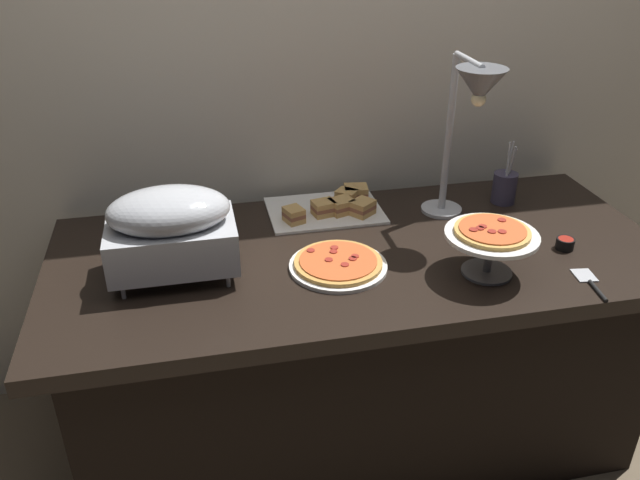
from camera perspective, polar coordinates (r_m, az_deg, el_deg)
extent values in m
plane|color=brown|center=(2.45, 3.07, -16.57)|extent=(8.00, 8.00, 0.00)
cube|color=beige|center=(2.28, 0.52, 14.99)|extent=(4.40, 0.04, 2.40)
cube|color=black|center=(2.00, 3.61, -1.52)|extent=(1.90, 0.84, 0.05)
cube|color=black|center=(2.21, 3.31, -10.07)|extent=(1.75, 0.74, 0.71)
cylinder|color=#B7BABF|center=(1.82, -17.12, -4.43)|extent=(0.01, 0.01, 0.04)
cylinder|color=#B7BABF|center=(1.81, -8.17, -3.55)|extent=(0.01, 0.01, 0.04)
cylinder|color=#B7BABF|center=(1.98, -16.84, -1.53)|extent=(0.01, 0.01, 0.04)
cylinder|color=#B7BABF|center=(1.97, -8.65, -0.70)|extent=(0.01, 0.01, 0.04)
cube|color=#B7BABF|center=(1.85, -12.98, -0.29)|extent=(0.36, 0.24, 0.13)
ellipsoid|color=#B7BABF|center=(1.81, -13.33, 2.57)|extent=(0.34, 0.22, 0.12)
cylinder|color=#B7BABF|center=(2.26, 10.74, 2.71)|extent=(0.14, 0.14, 0.01)
cylinder|color=#B7BABF|center=(2.16, 11.38, 9.12)|extent=(0.02, 0.02, 0.52)
cylinder|color=#B7BABF|center=(2.01, 13.13, 15.29)|extent=(0.02, 0.18, 0.02)
cone|color=#595B60|center=(1.94, 14.07, 13.20)|extent=(0.15, 0.15, 0.10)
sphere|color=#F9EAB2|center=(1.95, 13.93, 12.07)|extent=(0.04, 0.04, 0.04)
cylinder|color=white|center=(1.89, 1.62, -2.34)|extent=(0.29, 0.29, 0.01)
cylinder|color=#C68E42|center=(1.88, 1.63, -2.02)|extent=(0.26, 0.26, 0.01)
cylinder|color=#C65628|center=(1.88, 1.63, -1.81)|extent=(0.23, 0.23, 0.00)
cylinder|color=maroon|center=(1.93, 1.29, -0.68)|extent=(0.02, 0.02, 0.00)
cylinder|color=maroon|center=(1.87, 0.78, -1.77)|extent=(0.02, 0.02, 0.00)
cylinder|color=maroon|center=(1.89, 3.14, -1.46)|extent=(0.02, 0.02, 0.00)
cylinder|color=maroon|center=(1.91, 1.22, -1.04)|extent=(0.02, 0.02, 0.00)
cylinder|color=maroon|center=(1.92, -0.82, -0.94)|extent=(0.02, 0.02, 0.00)
cylinder|color=maroon|center=(1.85, 2.23, -2.21)|extent=(0.02, 0.02, 0.00)
cylinder|color=maroon|center=(1.88, 2.92, -1.67)|extent=(0.02, 0.02, 0.00)
cylinder|color=#595B60|center=(1.90, 14.79, -1.32)|extent=(0.02, 0.02, 0.12)
cylinder|color=#595B60|center=(1.92, 14.59, -2.74)|extent=(0.15, 0.15, 0.01)
cylinder|color=white|center=(1.87, 15.03, 0.40)|extent=(0.27, 0.27, 0.01)
cylinder|color=gold|center=(1.86, 15.08, 0.73)|extent=(0.21, 0.21, 0.01)
cylinder|color=#C65628|center=(1.86, 15.11, 0.95)|extent=(0.19, 0.19, 0.00)
cylinder|color=maroon|center=(1.91, 15.88, 1.72)|extent=(0.02, 0.02, 0.00)
cylinder|color=maroon|center=(1.86, 14.28, 1.17)|extent=(0.02, 0.02, 0.00)
cylinder|color=maroon|center=(1.85, 14.04, 1.02)|extent=(0.02, 0.02, 0.00)
cylinder|color=maroon|center=(1.83, 13.50, 0.90)|extent=(0.02, 0.02, 0.00)
cylinder|color=maroon|center=(1.84, 15.05, 0.74)|extent=(0.02, 0.02, 0.00)
cylinder|color=maroon|center=(1.84, 15.91, 0.72)|extent=(0.02, 0.02, 0.00)
cube|color=white|center=(2.22, 0.41, 2.63)|extent=(0.39, 0.28, 0.01)
cube|color=tan|center=(2.13, -2.33, 1.86)|extent=(0.07, 0.08, 0.02)
cube|color=brown|center=(2.12, -2.34, 2.24)|extent=(0.07, 0.08, 0.01)
cube|color=tan|center=(2.11, -2.35, 2.63)|extent=(0.07, 0.08, 0.02)
cube|color=tan|center=(2.19, 1.88, 2.67)|extent=(0.09, 0.09, 0.02)
cube|color=brown|center=(2.18, 1.89, 3.04)|extent=(0.09, 0.09, 0.01)
cube|color=tan|center=(2.17, 1.89, 3.42)|extent=(0.09, 0.09, 0.02)
cube|color=tan|center=(2.29, 3.19, 3.86)|extent=(0.09, 0.08, 0.02)
cube|color=brown|center=(2.28, 3.21, 4.23)|extent=(0.09, 0.08, 0.01)
cube|color=tan|center=(2.28, 3.22, 4.59)|extent=(0.09, 0.08, 0.02)
cube|color=tan|center=(2.26, 2.37, 3.48)|extent=(0.09, 0.09, 0.02)
cube|color=brown|center=(2.25, 2.38, 3.85)|extent=(0.09, 0.09, 0.01)
cube|color=tan|center=(2.24, 2.39, 4.22)|extent=(0.09, 0.09, 0.02)
cube|color=tan|center=(2.18, 3.77, 2.52)|extent=(0.10, 0.10, 0.02)
cube|color=brown|center=(2.17, 3.78, 2.90)|extent=(0.10, 0.10, 0.01)
cube|color=tan|center=(2.17, 3.80, 3.28)|extent=(0.10, 0.10, 0.02)
cube|color=tan|center=(2.17, 0.32, 2.48)|extent=(0.08, 0.07, 0.02)
cube|color=brown|center=(2.17, 0.32, 2.87)|extent=(0.08, 0.07, 0.01)
cube|color=tan|center=(2.16, 0.32, 3.25)|extent=(0.08, 0.07, 0.02)
cylinder|color=black|center=(2.12, 20.97, -0.31)|extent=(0.06, 0.06, 0.04)
cylinder|color=maroon|center=(2.11, 21.04, 0.04)|extent=(0.05, 0.05, 0.01)
cylinder|color=black|center=(2.14, -8.89, 1.56)|extent=(0.06, 0.06, 0.03)
cylinder|color=#562D14|center=(2.13, -8.91, 1.88)|extent=(0.05, 0.05, 0.01)
cylinder|color=#383347|center=(2.36, 16.08, 4.48)|extent=(0.08, 0.08, 0.11)
cylinder|color=#B7BABF|center=(2.33, 16.51, 5.96)|extent=(0.01, 0.03, 0.18)
cylinder|color=#B7BABF|center=(2.35, 16.35, 6.24)|extent=(0.03, 0.01, 0.19)
cylinder|color=#B7BABF|center=(2.35, 16.56, 5.96)|extent=(0.01, 0.04, 0.17)
cylinder|color=#B7BABF|center=(2.31, 16.33, 6.00)|extent=(0.01, 0.02, 0.20)
cube|color=#B7BABF|center=(2.00, 22.44, -2.94)|extent=(0.06, 0.08, 0.00)
cylinder|color=black|center=(1.93, 23.48, -4.18)|extent=(0.03, 0.10, 0.01)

